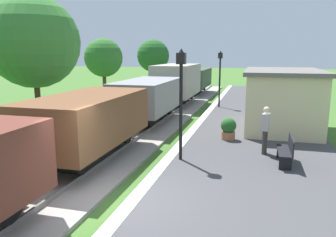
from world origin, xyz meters
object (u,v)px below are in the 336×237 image
Objects in this scene: person_waiting at (265,128)px; bench_down_platform at (273,103)px; bench_near_hut at (287,150)px; freight_train at (150,96)px; potted_planter at (228,128)px; tree_trackside_far at (33,42)px; station_hut at (282,99)px; tree_field_distant at (153,56)px; tree_field_left at (104,58)px; lamp_post_near at (181,84)px; lamp_post_far at (220,68)px.

bench_down_platform is at bearing -80.51° from person_waiting.
freight_train is at bearing 137.20° from bench_near_hut.
bench_near_hut is 10.73m from bench_down_platform.
bench_near_hut is at bearing -51.82° from potted_planter.
potted_planter is 10.09m from tree_trackside_far.
freight_train is at bearing 175.95° from station_hut.
person_waiting reaches higher than bench_down_platform.
freight_train is at bearing -27.38° from person_waiting.
tree_field_distant is (-8.13, 15.29, 2.82)m from potted_planter.
freight_train reaches higher than bench_down_platform.
tree_field_distant is at bearing 73.19° from tree_field_left.
freight_train is 6.51× the size of tree_field_distant.
tree_trackside_far is 14.95m from tree_field_distant.
station_hut is at bearing 59.62° from lamp_post_near.
bench_down_platform is (6.66, 4.57, -0.74)m from freight_train.
bench_down_platform is at bearing 34.47° from freight_train.
station_hut reaches higher than bench_down_platform.
tree_field_left is (-12.23, 6.07, 1.79)m from station_hut.
tree_trackside_far is (-11.65, -2.60, 2.66)m from station_hut.
lamp_post_near reaches higher than bench_near_hut.
lamp_post_near is 0.76× the size of tree_field_left.
bench_near_hut is at bearing -91.45° from station_hut.
potted_planter is (-2.09, -8.07, 0.00)m from bench_down_platform.
station_hut is 5.76m from bench_near_hut.
freight_train reaches higher than bench_near_hut.
bench_down_platform is at bearing 90.00° from bench_near_hut.
lamp_post_far is at bearing 174.01° from bench_down_platform.
person_waiting is 10.59m from lamp_post_far.
bench_down_platform is 9.77m from person_waiting.
station_hut reaches higher than bench_near_hut.
freight_train is 9.10m from bench_near_hut.
person_waiting is at bearing -43.29° from tree_field_left.
lamp_post_far is at bearing -4.37° from tree_field_left.
person_waiting is at bearing -99.84° from station_hut.
bench_near_hut is 1.00× the size of bench_down_platform.
freight_train is 6.41m from tree_trackside_far.
bench_near_hut is at bearing -42.80° from freight_train.
lamp_post_near is 0.74× the size of tree_field_distant.
tree_field_left reaches higher than potted_planter.
bench_down_platform is at bearing -35.25° from tree_field_distant.
station_hut is 12.23m from tree_trackside_far.
lamp_post_far is at bearing 90.00° from lamp_post_near.
tree_trackside_far is (-11.51, 3.08, 3.59)m from bench_near_hut.
person_waiting is (-0.81, -4.69, -0.47)m from station_hut.
tree_field_left is (-8.66, 12.17, 0.64)m from lamp_post_near.
tree_trackside_far is at bearing -146.39° from bench_down_platform.
station_hut is 7.16m from lamp_post_near.
station_hut is at bearing -49.83° from tree_field_distant.
freight_train is 8.81× the size of lamp_post_near.
person_waiting is (-0.67, -9.74, 0.46)m from bench_down_platform.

